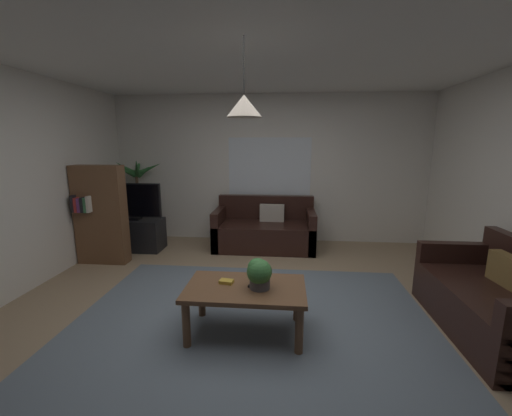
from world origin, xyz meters
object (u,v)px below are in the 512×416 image
bookshelf_corner (100,215)px  pendant_lamp (244,106)px  remote_on_table_0 (257,287)px  potted_palm_corner (138,200)px  couch_under_window (265,231)px  coffee_table (245,294)px  couch_right_side (497,305)px  tv_stand (135,234)px  tv (131,201)px  potted_plant_on_table (259,272)px  book_on_table_0 (226,282)px

bookshelf_corner → pendant_lamp: bearing=-34.6°
remote_on_table_0 → potted_palm_corner: size_ratio=0.11×
couch_under_window → coffee_table: couch_under_window is taller
couch_right_side → coffee_table: size_ratio=1.39×
tv_stand → tv: size_ratio=0.95×
potted_plant_on_table → tv_stand: size_ratio=0.30×
couch_under_window → bookshelf_corner: size_ratio=1.15×
remote_on_table_0 → tv_stand: 3.09m
remote_on_table_0 → pendant_lamp: bearing=98.5°
tv_stand → pendant_lamp: (2.07, -2.15, 1.74)m
tv_stand → pendant_lamp: bearing=-46.0°
couch_right_side → book_on_table_0: bearing=-86.6°
potted_palm_corner → bookshelf_corner: bearing=-91.3°
couch_right_side → tv: bearing=-114.1°
potted_palm_corner → bookshelf_corner: 1.13m
couch_under_window → tv: tv is taller
pendant_lamp → potted_palm_corner: bearing=129.7°
coffee_table → tv: 3.00m
coffee_table → remote_on_table_0: remote_on_table_0 is taller
tv → potted_plant_on_table: bearing=-44.5°
tv_stand → tv: tv is taller
coffee_table → bookshelf_corner: (-2.26, 1.56, 0.33)m
couch_right_side → remote_on_table_0: couch_right_side is taller
couch_under_window → bookshelf_corner: bearing=-158.9°
book_on_table_0 → pendant_lamp: (0.18, -0.05, 1.52)m
pendant_lamp → potted_plant_on_table: bearing=-13.2°
potted_palm_corner → pendant_lamp: pendant_lamp is taller
bookshelf_corner → tv_stand: bearing=72.5°
couch_right_side → potted_plant_on_table: size_ratio=5.39×
book_on_table_0 → pendant_lamp: 1.54m
potted_plant_on_table → tv: size_ratio=0.29×
couch_right_side → remote_on_table_0: size_ratio=9.25×
remote_on_table_0 → potted_plant_on_table: size_ratio=0.58×
book_on_table_0 → tv: size_ratio=0.13×
tv → pendant_lamp: 3.20m
coffee_table → remote_on_table_0: (0.11, -0.03, 0.08)m
bookshelf_corner → couch_right_side: bearing=-16.8°
book_on_table_0 → tv_stand: bearing=132.1°
couch_right_side → potted_plant_on_table: 2.16m
coffee_table → potted_plant_on_table: size_ratio=3.87×
bookshelf_corner → couch_under_window: bearing=21.1°
remote_on_table_0 → potted_plant_on_table: potted_plant_on_table is taller
couch_under_window → couch_right_side: bearing=-45.0°
potted_plant_on_table → potted_palm_corner: size_ratio=0.18×
potted_plant_on_table → bookshelf_corner: bookshelf_corner is taller
coffee_table → couch_under_window: bearing=89.7°
coffee_table → tv: (-2.07, 2.13, 0.42)m
coffee_table → potted_plant_on_table: bearing=-13.2°
remote_on_table_0 → bookshelf_corner: (-2.36, 1.59, 0.25)m
couch_right_side → pendant_lamp: bearing=-85.0°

